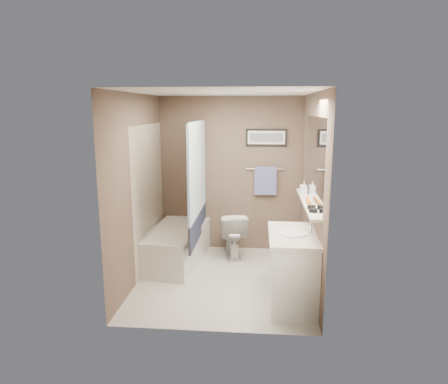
# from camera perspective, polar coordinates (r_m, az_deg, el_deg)

# --- Properties ---
(ground) EXTENTS (2.50, 2.50, 0.00)m
(ground) POSITION_cam_1_polar(r_m,az_deg,el_deg) (5.38, -0.14, -12.41)
(ground) COLOR beige
(ground) RESTS_ON ground
(ceiling) EXTENTS (2.20, 2.50, 0.04)m
(ceiling) POSITION_cam_1_polar(r_m,az_deg,el_deg) (4.91, -0.16, 13.83)
(ceiling) COLOR white
(ceiling) RESTS_ON wall_back
(wall_back) EXTENTS (2.20, 0.04, 2.40)m
(wall_back) POSITION_cam_1_polar(r_m,az_deg,el_deg) (6.22, 0.87, 2.48)
(wall_back) COLOR brown
(wall_back) RESTS_ON ground
(wall_front) EXTENTS (2.20, 0.04, 2.40)m
(wall_front) POSITION_cam_1_polar(r_m,az_deg,el_deg) (3.82, -1.82, -3.49)
(wall_front) COLOR brown
(wall_front) RESTS_ON ground
(wall_left) EXTENTS (0.04, 2.50, 2.40)m
(wall_left) POSITION_cam_1_polar(r_m,az_deg,el_deg) (5.22, -12.05, 0.41)
(wall_left) COLOR brown
(wall_left) RESTS_ON ground
(wall_right) EXTENTS (0.04, 2.50, 2.40)m
(wall_right) POSITION_cam_1_polar(r_m,az_deg,el_deg) (5.03, 12.20, -0.01)
(wall_right) COLOR brown
(wall_right) RESTS_ON ground
(tile_surround) EXTENTS (0.02, 1.55, 2.00)m
(tile_surround) POSITION_cam_1_polar(r_m,az_deg,el_deg) (5.73, -10.63, -0.56)
(tile_surround) COLOR beige
(tile_surround) RESTS_ON wall_left
(curtain_rod) EXTENTS (0.02, 1.55, 0.02)m
(curtain_rod) POSITION_cam_1_polar(r_m,az_deg,el_deg) (5.45, -3.93, 10.13)
(curtain_rod) COLOR silver
(curtain_rod) RESTS_ON wall_left
(curtain_upper) EXTENTS (0.03, 1.45, 1.28)m
(curtain_upper) POSITION_cam_1_polar(r_m,az_deg,el_deg) (5.51, -3.83, 3.36)
(curtain_upper) COLOR white
(curtain_upper) RESTS_ON curtain_rod
(curtain_lower) EXTENTS (0.03, 1.45, 0.36)m
(curtain_lower) POSITION_cam_1_polar(r_m,az_deg,el_deg) (5.69, -3.72, -4.83)
(curtain_lower) COLOR #22273F
(curtain_lower) RESTS_ON curtain_rod
(mirror) EXTENTS (0.02, 1.60, 1.00)m
(mirror) POSITION_cam_1_polar(r_m,az_deg,el_deg) (4.82, 12.75, 4.52)
(mirror) COLOR silver
(mirror) RESTS_ON wall_right
(shelf) EXTENTS (0.12, 1.60, 0.03)m
(shelf) POSITION_cam_1_polar(r_m,az_deg,el_deg) (4.90, 11.83, -1.50)
(shelf) COLOR silver
(shelf) RESTS_ON wall_right
(towel_bar) EXTENTS (0.60, 0.02, 0.02)m
(towel_bar) POSITION_cam_1_polar(r_m,az_deg,el_deg) (6.17, 5.97, 3.29)
(towel_bar) COLOR silver
(towel_bar) RESTS_ON wall_back
(towel) EXTENTS (0.34, 0.05, 0.44)m
(towel) POSITION_cam_1_polar(r_m,az_deg,el_deg) (6.18, 5.94, 1.61)
(towel) COLOR #858BC1
(towel) RESTS_ON towel_bar
(art_frame) EXTENTS (0.62, 0.02, 0.26)m
(art_frame) POSITION_cam_1_polar(r_m,az_deg,el_deg) (6.13, 6.07, 7.75)
(art_frame) COLOR black
(art_frame) RESTS_ON wall_back
(art_mat) EXTENTS (0.56, 0.00, 0.20)m
(art_mat) POSITION_cam_1_polar(r_m,az_deg,el_deg) (6.12, 6.07, 7.74)
(art_mat) COLOR white
(art_mat) RESTS_ON art_frame
(art_image) EXTENTS (0.50, 0.00, 0.13)m
(art_image) POSITION_cam_1_polar(r_m,az_deg,el_deg) (6.12, 6.07, 7.74)
(art_image) COLOR #595959
(art_image) RESTS_ON art_mat
(door) EXTENTS (0.80, 0.02, 2.00)m
(door) POSITION_cam_1_polar(r_m,az_deg,el_deg) (3.84, 6.41, -6.59)
(door) COLOR silver
(door) RESTS_ON wall_front
(door_handle) EXTENTS (0.10, 0.02, 0.02)m
(door_handle) POSITION_cam_1_polar(r_m,az_deg,el_deg) (3.90, 1.51, -6.25)
(door_handle) COLOR silver
(door_handle) RESTS_ON door
(bathtub) EXTENTS (0.86, 1.57, 0.50)m
(bathtub) POSITION_cam_1_polar(r_m,az_deg,el_deg) (5.94, -6.90, -7.50)
(bathtub) COLOR silver
(bathtub) RESTS_ON ground
(tub_rim) EXTENTS (0.56, 1.36, 0.02)m
(tub_rim) POSITION_cam_1_polar(r_m,az_deg,el_deg) (5.87, -6.96, -5.20)
(tub_rim) COLOR white
(tub_rim) RESTS_ON bathtub
(toilet) EXTENTS (0.50, 0.74, 0.69)m
(toilet) POSITION_cam_1_polar(r_m,az_deg,el_deg) (6.09, 1.22, -5.99)
(toilet) COLOR silver
(toilet) RESTS_ON ground
(vanity) EXTENTS (0.51, 0.90, 0.80)m
(vanity) POSITION_cam_1_polar(r_m,az_deg,el_deg) (4.70, 9.78, -11.00)
(vanity) COLOR white
(vanity) RESTS_ON ground
(countertop) EXTENTS (0.54, 0.96, 0.04)m
(countertop) POSITION_cam_1_polar(r_m,az_deg,el_deg) (4.55, 9.84, -6.11)
(countertop) COLOR beige
(countertop) RESTS_ON vanity
(sink_basin) EXTENTS (0.34, 0.34, 0.01)m
(sink_basin) POSITION_cam_1_polar(r_m,az_deg,el_deg) (4.54, 9.73, -5.78)
(sink_basin) COLOR white
(sink_basin) RESTS_ON countertop
(faucet_spout) EXTENTS (0.02, 0.02, 0.10)m
(faucet_spout) POSITION_cam_1_polar(r_m,az_deg,el_deg) (4.55, 12.27, -5.29)
(faucet_spout) COLOR white
(faucet_spout) RESTS_ON countertop
(faucet_knob) EXTENTS (0.05, 0.05, 0.05)m
(faucet_knob) POSITION_cam_1_polar(r_m,az_deg,el_deg) (4.65, 12.11, -5.17)
(faucet_knob) COLOR white
(faucet_knob) RESTS_ON countertop
(candle_bowl_near) EXTENTS (0.09, 0.09, 0.04)m
(candle_bowl_near) POSITION_cam_1_polar(r_m,az_deg,el_deg) (4.40, 12.61, -2.58)
(candle_bowl_near) COLOR black
(candle_bowl_near) RESTS_ON shelf
(candle_bowl_far) EXTENTS (0.09, 0.09, 0.04)m
(candle_bowl_far) POSITION_cam_1_polar(r_m,az_deg,el_deg) (4.54, 12.38, -2.13)
(candle_bowl_far) COLOR black
(candle_bowl_far) RESTS_ON shelf
(hair_brush_front) EXTENTS (0.05, 0.22, 0.04)m
(hair_brush_front) POSITION_cam_1_polar(r_m,az_deg,el_deg) (4.78, 12.01, -1.39)
(hair_brush_front) COLOR #C7651C
(hair_brush_front) RESTS_ON shelf
(hair_brush_back) EXTENTS (0.06, 0.22, 0.04)m
(hair_brush_back) POSITION_cam_1_polar(r_m,az_deg,el_deg) (4.89, 11.85, -1.08)
(hair_brush_back) COLOR #EE5B21
(hair_brush_back) RESTS_ON shelf
(pink_comb) EXTENTS (0.05, 0.16, 0.01)m
(pink_comb) POSITION_cam_1_polar(r_m,az_deg,el_deg) (5.09, 11.59, -0.79)
(pink_comb) COLOR #CC7D9D
(pink_comb) RESTS_ON shelf
(glass_jar) EXTENTS (0.08, 0.08, 0.10)m
(glass_jar) POSITION_cam_1_polar(r_m,az_deg,el_deg) (5.42, 11.20, 0.50)
(glass_jar) COLOR silver
(glass_jar) RESTS_ON shelf
(soap_bottle) EXTENTS (0.08, 0.08, 0.17)m
(soap_bottle) POSITION_cam_1_polar(r_m,az_deg,el_deg) (5.31, 11.34, 0.62)
(soap_bottle) COLOR #999999
(soap_bottle) RESTS_ON shelf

